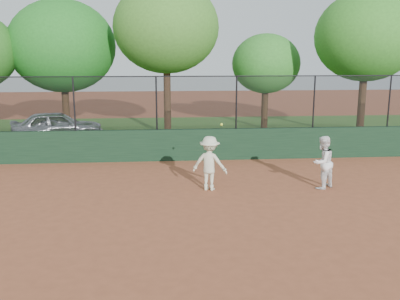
{
  "coord_description": "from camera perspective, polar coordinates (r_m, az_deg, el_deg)",
  "views": [
    {
      "loc": [
        -0.29,
        -10.59,
        3.93
      ],
      "look_at": [
        0.8,
        2.2,
        1.2
      ],
      "focal_mm": 40.0,
      "sensor_mm": 36.0,
      "label": 1
    }
  ],
  "objects": [
    {
      "name": "tree_1",
      "position": [
        23.97,
        -17.24,
        12.56
      ],
      "size": [
        5.35,
        4.86,
        6.7
      ],
      "color": "#452B17",
      "rests_on": "ground"
    },
    {
      "name": "back_wall",
      "position": [
        16.93,
        -3.79,
        0.63
      ],
      "size": [
        26.0,
        0.2,
        1.2
      ],
      "primitive_type": "cube",
      "color": "#17331E",
      "rests_on": "ground"
    },
    {
      "name": "tree_2",
      "position": [
        21.88,
        -4.35,
        15.37
      ],
      "size": [
        5.03,
        4.58,
        7.41
      ],
      "color": "#4C2F1B",
      "rests_on": "ground"
    },
    {
      "name": "grass_strip",
      "position": [
        22.93,
        -4.07,
        2.12
      ],
      "size": [
        36.0,
        12.0,
        0.01
      ],
      "primitive_type": "cube",
      "color": "#29531A",
      "rests_on": "ground"
    },
    {
      "name": "player_main",
      "position": [
        13.15,
        1.24,
        -1.72
      ],
      "size": [
        1.2,
        0.95,
        2.03
      ],
      "color": "beige",
      "rests_on": "ground"
    },
    {
      "name": "parked_car",
      "position": [
        21.88,
        -17.79,
        2.95
      ],
      "size": [
        4.42,
        2.66,
        1.41
      ],
      "primitive_type": "imported",
      "rotation": [
        0.0,
        0.0,
        1.83
      ],
      "color": "#A6ABB0",
      "rests_on": "ground"
    },
    {
      "name": "player_second",
      "position": [
        13.81,
        15.41,
        -1.54
      ],
      "size": [
        0.98,
        0.93,
        1.6
      ],
      "primitive_type": "imported",
      "rotation": [
        0.0,
        0.0,
        3.73
      ],
      "color": "white",
      "rests_on": "ground"
    },
    {
      "name": "tree_3",
      "position": [
        24.44,
        8.44,
        10.84
      ],
      "size": [
        3.66,
        3.33,
        5.08
      ],
      "color": "#3D2714",
      "rests_on": "ground"
    },
    {
      "name": "tree_4",
      "position": [
        22.98,
        20.56,
        13.44
      ],
      "size": [
        4.89,
        4.44,
        6.92
      ],
      "color": "#482D19",
      "rests_on": "ground"
    },
    {
      "name": "ground",
      "position": [
        11.3,
        -3.13,
        -8.36
      ],
      "size": [
        80.0,
        80.0,
        0.0
      ],
      "primitive_type": "plane",
      "color": "#994E31",
      "rests_on": "ground"
    },
    {
      "name": "fence_assembly",
      "position": [
        16.68,
        -3.97,
        6.15
      ],
      "size": [
        26.0,
        0.06,
        2.0
      ],
      "color": "black",
      "rests_on": "back_wall"
    }
  ]
}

